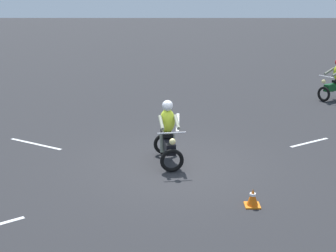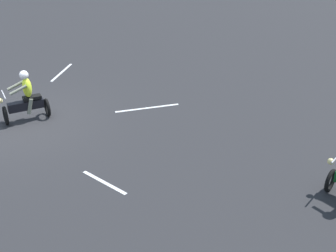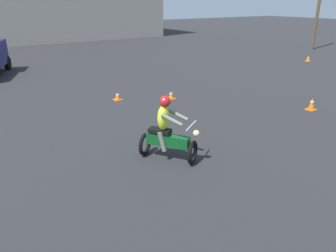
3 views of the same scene
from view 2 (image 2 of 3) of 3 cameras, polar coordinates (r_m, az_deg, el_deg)
ground_plane at (r=15.38m, az=-17.45°, el=0.26°), size 120.00×120.00×0.00m
motorcycle_rider_foreground at (r=15.27m, az=-16.92°, el=3.17°), size 1.55×0.84×1.66m
lane_stripe_nw at (r=12.02m, az=-7.78°, el=-6.82°), size 0.91×1.36×0.01m
lane_stripe_w at (r=15.71m, az=-2.54°, el=2.21°), size 2.18×0.16×0.01m
lane_stripe_sw at (r=19.18m, az=-12.84°, el=6.40°), size 1.06×1.75×0.01m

